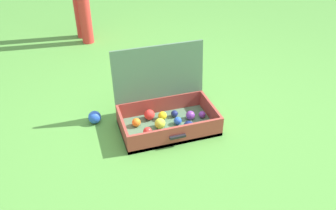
# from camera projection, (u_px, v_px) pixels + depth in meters

# --- Properties ---
(ground_plane) EXTENTS (16.00, 16.00, 0.00)m
(ground_plane) POSITION_uv_depth(u_px,v_px,m) (178.00, 131.00, 2.43)
(ground_plane) COLOR #4C8C38
(open_suitcase) EXTENTS (0.66, 0.46, 0.54)m
(open_suitcase) POSITION_uv_depth(u_px,v_px,m) (166.00, 110.00, 2.43)
(open_suitcase) COLOR #4C7051
(open_suitcase) RESTS_ON ground
(stray_ball_on_grass) EXTENTS (0.09, 0.09, 0.09)m
(stray_ball_on_grass) POSITION_uv_depth(u_px,v_px,m) (95.00, 117.00, 2.49)
(stray_ball_on_grass) COLOR blue
(stray_ball_on_grass) RESTS_ON ground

